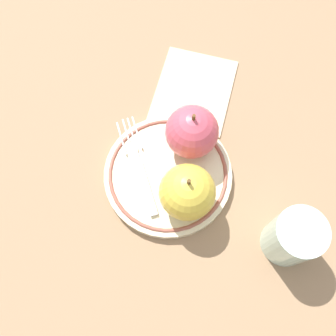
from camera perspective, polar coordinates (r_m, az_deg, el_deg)
name	(u,v)px	position (r m, az deg, el deg)	size (l,w,h in m)	color
ground_plane	(168,164)	(0.60, 0.05, 0.69)	(2.00, 2.00, 0.00)	#8D6C4E
plate	(168,174)	(0.58, 0.00, -0.99)	(0.20, 0.20, 0.02)	beige
apple_red_whole	(187,192)	(0.52, 2.95, -3.69)	(0.08, 0.08, 0.09)	gold
apple_second_whole	(192,132)	(0.56, 3.65, 5.52)	(0.08, 0.08, 0.09)	#C8495B
fork	(140,168)	(0.58, -4.32, 0.07)	(0.14, 0.13, 0.00)	silver
drinking_glass	(293,237)	(0.55, 18.47, -9.99)	(0.07, 0.07, 0.09)	silver
napkin_folded	(194,90)	(0.66, 3.95, 11.79)	(0.15, 0.13, 0.01)	beige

